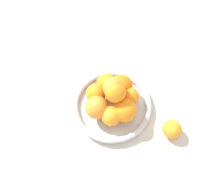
{
  "coord_description": "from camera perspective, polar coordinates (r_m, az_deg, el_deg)",
  "views": [
    {
      "loc": [
        -0.27,
        0.18,
        0.74
      ],
      "look_at": [
        0.0,
        0.0,
        0.1
      ],
      "focal_mm": 35.0,
      "sensor_mm": 36.0,
      "label": 1
    }
  ],
  "objects": [
    {
      "name": "ground_plane",
      "position": [
        0.81,
        0.0,
        -3.18
      ],
      "size": [
        4.0,
        4.0,
        0.0
      ],
      "primitive_type": "plane",
      "color": "beige"
    },
    {
      "name": "orange_pile",
      "position": [
        0.73,
        0.18,
        -0.54
      ],
      "size": [
        0.2,
        0.19,
        0.13
      ],
      "color": "orange",
      "rests_on": "fruit_bowl"
    },
    {
      "name": "stray_orange",
      "position": [
        0.77,
        15.41,
        -8.61
      ],
      "size": [
        0.06,
        0.06,
        0.06
      ],
      "primitive_type": "sphere",
      "color": "orange",
      "rests_on": "ground_plane"
    },
    {
      "name": "fruit_bowl",
      "position": [
        0.79,
        0.0,
        -2.67
      ],
      "size": [
        0.28,
        0.28,
        0.03
      ],
      "color": "silver",
      "rests_on": "ground_plane"
    }
  ]
}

